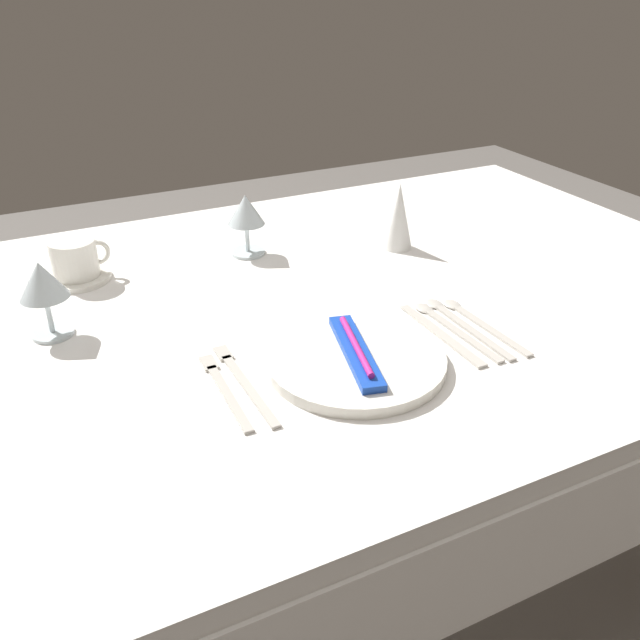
{
  "coord_description": "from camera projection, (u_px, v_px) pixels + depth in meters",
  "views": [
    {
      "loc": [
        -0.43,
        -0.99,
        1.3
      ],
      "look_at": [
        -0.0,
        -0.11,
        0.76
      ],
      "focal_mm": 37.75,
      "sensor_mm": 36.0,
      "label": 1
    }
  ],
  "objects": [
    {
      "name": "dinner_plate",
      "position": [
        355.0,
        360.0,
        1.03
      ],
      "size": [
        0.28,
        0.28,
        0.02
      ],
      "primitive_type": "cylinder",
      "color": "white",
      "rests_on": "dining_table"
    },
    {
      "name": "fork_inner",
      "position": [
        223.0,
        388.0,
        0.97
      ],
      "size": [
        0.02,
        0.21,
        0.0
      ],
      "color": "beige",
      "rests_on": "dining_table"
    },
    {
      "name": "saucer_left",
      "position": [
        78.0,
        278.0,
        1.3
      ],
      "size": [
        0.12,
        0.12,
        0.01
      ],
      "primitive_type": "cylinder",
      "color": "white",
      "rests_on": "dining_table"
    },
    {
      "name": "wine_glass_left",
      "position": [
        246.0,
        213.0,
        1.37
      ],
      "size": [
        0.08,
        0.08,
        0.13
      ],
      "color": "silver",
      "rests_on": "dining_table"
    },
    {
      "name": "spoon_soup",
      "position": [
        446.0,
        324.0,
        1.14
      ],
      "size": [
        0.03,
        0.22,
        0.01
      ],
      "color": "beige",
      "rests_on": "dining_table"
    },
    {
      "name": "dinner_knife",
      "position": [
        442.0,
        336.0,
        1.11
      ],
      "size": [
        0.02,
        0.22,
        0.0
      ],
      "color": "beige",
      "rests_on": "dining_table"
    },
    {
      "name": "spoon_tea",
      "position": [
        474.0,
        319.0,
        1.16
      ],
      "size": [
        0.03,
        0.22,
        0.01
      ],
      "color": "beige",
      "rests_on": "dining_table"
    },
    {
      "name": "ground_plane",
      "position": [
        300.0,
        584.0,
        1.57
      ],
      "size": [
        6.0,
        6.0,
        0.0
      ],
      "primitive_type": "plane",
      "color": "slate"
    },
    {
      "name": "coffee_cup_left",
      "position": [
        75.0,
        258.0,
        1.28
      ],
      "size": [
        0.11,
        0.09,
        0.07
      ],
      "color": "white",
      "rests_on": "saucer_left"
    },
    {
      "name": "spoon_dessert",
      "position": [
        457.0,
        320.0,
        1.15
      ],
      "size": [
        0.03,
        0.23,
        0.01
      ],
      "color": "beige",
      "rests_on": "dining_table"
    },
    {
      "name": "dining_table",
      "position": [
        295.0,
        342.0,
        1.25
      ],
      "size": [
        1.8,
        1.11,
        0.74
      ],
      "color": "white",
      "rests_on": "ground"
    },
    {
      "name": "toothbrush_package",
      "position": [
        355.0,
        351.0,
        1.02
      ],
      "size": [
        0.09,
        0.21,
        0.02
      ],
      "color": "blue",
      "rests_on": "dinner_plate"
    },
    {
      "name": "wine_glass_centre",
      "position": [
        42.0,
        284.0,
        1.07
      ],
      "size": [
        0.08,
        0.08,
        0.13
      ],
      "color": "silver",
      "rests_on": "dining_table"
    },
    {
      "name": "fork_outer",
      "position": [
        243.0,
        380.0,
        0.99
      ],
      "size": [
        0.02,
        0.23,
        0.0
      ],
      "color": "beige",
      "rests_on": "dining_table"
    },
    {
      "name": "napkin_folded",
      "position": [
        399.0,
        216.0,
        1.41
      ],
      "size": [
        0.06,
        0.06,
        0.14
      ],
      "primitive_type": "cone",
      "color": "white",
      "rests_on": "dining_table"
    }
  ]
}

